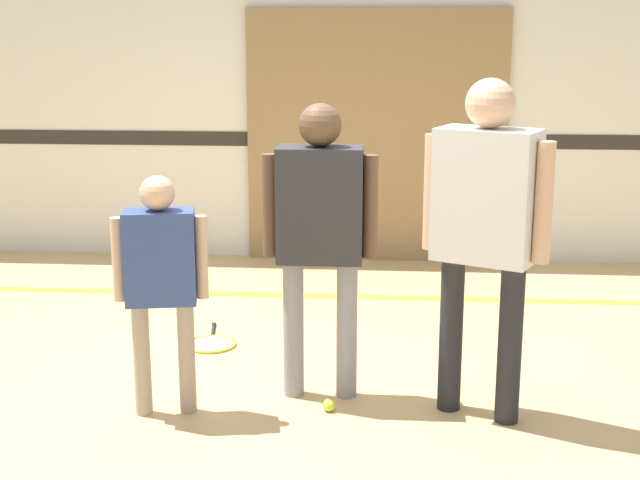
{
  "coord_description": "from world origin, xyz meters",
  "views": [
    {
      "loc": [
        0.49,
        -4.64,
        1.95
      ],
      "look_at": [
        0.14,
        -0.14,
        0.87
      ],
      "focal_mm": 50.0,
      "sensor_mm": 36.0,
      "label": 1
    }
  ],
  "objects_px": {
    "tennis_ball_by_spare_racket": "(190,335)",
    "person_student_right": "(486,213)",
    "person_instructor": "(320,220)",
    "person_student_left": "(161,269)",
    "tennis_ball_near_instructor": "(329,405)",
    "racket_spare_on_floor": "(212,343)"
  },
  "relations": [
    {
      "from": "person_student_left",
      "to": "tennis_ball_by_spare_racket",
      "type": "height_order",
      "value": "person_student_left"
    },
    {
      "from": "person_student_left",
      "to": "person_student_right",
      "type": "bearing_deg",
      "value": -6.98
    },
    {
      "from": "racket_spare_on_floor",
      "to": "tennis_ball_near_instructor",
      "type": "bearing_deg",
      "value": -147.87
    },
    {
      "from": "tennis_ball_near_instructor",
      "to": "tennis_ball_by_spare_racket",
      "type": "distance_m",
      "value": 1.39
    },
    {
      "from": "tennis_ball_near_instructor",
      "to": "tennis_ball_by_spare_racket",
      "type": "relative_size",
      "value": 1.0
    },
    {
      "from": "person_instructor",
      "to": "racket_spare_on_floor",
      "type": "relative_size",
      "value": 2.8
    },
    {
      "from": "person_student_left",
      "to": "person_instructor",
      "type": "bearing_deg",
      "value": 9.66
    },
    {
      "from": "person_student_left",
      "to": "person_student_right",
      "type": "relative_size",
      "value": 0.73
    },
    {
      "from": "person_instructor",
      "to": "person_student_left",
      "type": "xyz_separation_m",
      "value": [
        -0.78,
        -0.29,
        -0.21
      ]
    },
    {
      "from": "person_student_right",
      "to": "racket_spare_on_floor",
      "type": "height_order",
      "value": "person_student_right"
    },
    {
      "from": "tennis_ball_near_instructor",
      "to": "person_student_right",
      "type": "bearing_deg",
      "value": 1.49
    },
    {
      "from": "person_instructor",
      "to": "tennis_ball_by_spare_racket",
      "type": "height_order",
      "value": "person_instructor"
    },
    {
      "from": "person_instructor",
      "to": "tennis_ball_near_instructor",
      "type": "distance_m",
      "value": 0.97
    },
    {
      "from": "person_instructor",
      "to": "tennis_ball_near_instructor",
      "type": "xyz_separation_m",
      "value": [
        0.06,
        -0.21,
        -0.94
      ]
    },
    {
      "from": "person_instructor",
      "to": "person_student_right",
      "type": "height_order",
      "value": "person_student_right"
    },
    {
      "from": "person_instructor",
      "to": "person_student_right",
      "type": "distance_m",
      "value": 0.85
    },
    {
      "from": "person_student_right",
      "to": "tennis_ball_near_instructor",
      "type": "height_order",
      "value": "person_student_right"
    },
    {
      "from": "person_instructor",
      "to": "racket_spare_on_floor",
      "type": "distance_m",
      "value": 1.42
    },
    {
      "from": "tennis_ball_by_spare_racket",
      "to": "person_student_right",
      "type": "bearing_deg",
      "value": -29.73
    },
    {
      "from": "person_student_left",
      "to": "tennis_ball_near_instructor",
      "type": "height_order",
      "value": "person_student_left"
    },
    {
      "from": "tennis_ball_near_instructor",
      "to": "tennis_ball_by_spare_racket",
      "type": "height_order",
      "value": "same"
    },
    {
      "from": "person_student_left",
      "to": "racket_spare_on_floor",
      "type": "relative_size",
      "value": 2.21
    }
  ]
}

